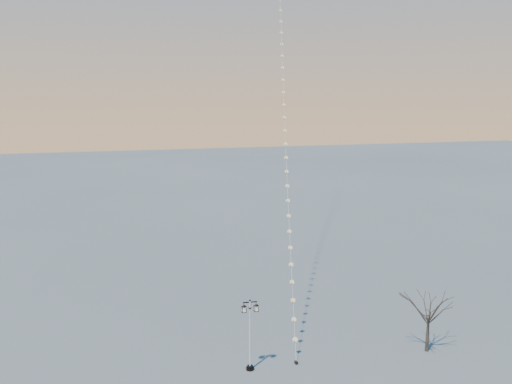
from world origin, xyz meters
name	(u,v)px	position (x,y,z in m)	size (l,w,h in m)	color
ground	(305,368)	(0.00, 0.00, 0.00)	(300.00, 300.00, 0.00)	#5A5B5B
street_lamp	(250,331)	(-3.27, 0.85, 2.51)	(1.15, 0.50, 4.54)	black
bare_tree	(429,309)	(8.58, -0.20, 2.90)	(2.51, 2.51, 4.17)	#362C22
kite_train	(283,33)	(6.53, 22.62, 22.78)	(14.28, 44.49, 45.74)	black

